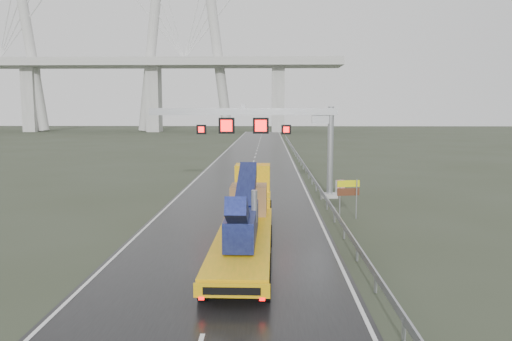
{
  "coord_description": "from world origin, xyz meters",
  "views": [
    {
      "loc": [
        2.02,
        -21.4,
        6.9
      ],
      "look_at": [
        1.24,
        9.2,
        3.2
      ],
      "focal_mm": 35.0,
      "sensor_mm": 36.0,
      "label": 1
    }
  ],
  "objects_px": {
    "exit_sign_pair": "(348,191)",
    "striped_barrier": "(340,187)",
    "sign_gantry": "(270,127)",
    "heavy_haul_truck": "(248,209)"
  },
  "relations": [
    {
      "from": "exit_sign_pair",
      "to": "striped_barrier",
      "type": "height_order",
      "value": "exit_sign_pair"
    },
    {
      "from": "sign_gantry",
      "to": "heavy_haul_truck",
      "type": "bearing_deg",
      "value": -95.35
    },
    {
      "from": "sign_gantry",
      "to": "exit_sign_pair",
      "type": "distance_m",
      "value": 10.13
    },
    {
      "from": "heavy_haul_truck",
      "to": "striped_barrier",
      "type": "relative_size",
      "value": 15.1
    },
    {
      "from": "exit_sign_pair",
      "to": "sign_gantry",
      "type": "bearing_deg",
      "value": 110.53
    },
    {
      "from": "heavy_haul_truck",
      "to": "striped_barrier",
      "type": "bearing_deg",
      "value": 64.79
    },
    {
      "from": "striped_barrier",
      "to": "exit_sign_pair",
      "type": "bearing_deg",
      "value": -112.56
    },
    {
      "from": "striped_barrier",
      "to": "sign_gantry",
      "type": "bearing_deg",
      "value": 178.22
    },
    {
      "from": "exit_sign_pair",
      "to": "striped_barrier",
      "type": "bearing_deg",
      "value": 73.19
    },
    {
      "from": "sign_gantry",
      "to": "striped_barrier",
      "type": "xyz_separation_m",
      "value": [
        5.85,
        1.64,
        -5.04
      ]
    }
  ]
}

